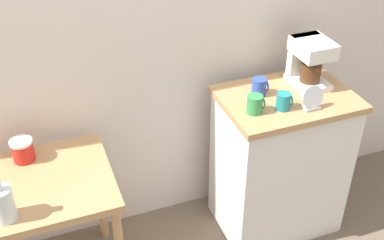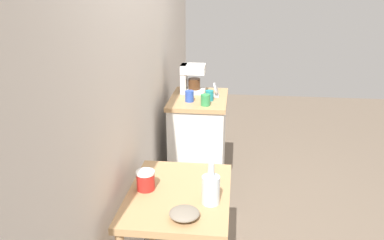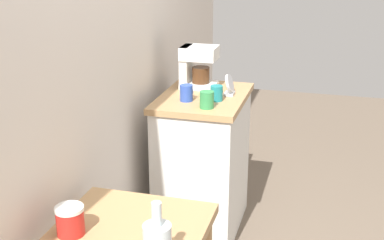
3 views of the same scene
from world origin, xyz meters
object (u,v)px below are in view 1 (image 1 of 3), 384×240
at_px(mug_tall_green, 255,104).
at_px(mug_blue, 259,87).
at_px(coffee_maker, 309,59).
at_px(glass_carafe_vase, 2,203).
at_px(table_clock, 312,99).
at_px(mug_dark_teal, 284,101).
at_px(canister_enamel, 23,150).

relative_size(mug_tall_green, mug_blue, 1.00).
height_order(coffee_maker, mug_tall_green, coffee_maker).
relative_size(glass_carafe_vase, table_clock, 1.94).
height_order(glass_carafe_vase, mug_dark_teal, mug_dark_teal).
bearing_deg(mug_blue, coffee_maker, 4.58).
height_order(glass_carafe_vase, mug_blue, mug_blue).
height_order(canister_enamel, mug_blue, mug_blue).
height_order(canister_enamel, coffee_maker, coffee_maker).
height_order(canister_enamel, table_clock, table_clock).
height_order(glass_carafe_vase, canister_enamel, glass_carafe_vase).
distance_m(coffee_maker, mug_blue, 0.31).
height_order(canister_enamel, mug_dark_teal, mug_dark_teal).
bearing_deg(glass_carafe_vase, mug_dark_teal, 4.61).
xyz_separation_m(canister_enamel, mug_tall_green, (1.12, -0.25, 0.17)).
relative_size(glass_carafe_vase, mug_tall_green, 2.59).
xyz_separation_m(mug_dark_teal, mug_blue, (-0.05, 0.17, 0.00)).
bearing_deg(canister_enamel, mug_tall_green, -12.79).
xyz_separation_m(canister_enamel, table_clock, (1.40, -0.33, 0.17)).
xyz_separation_m(mug_tall_green, table_clock, (0.28, -0.07, 0.01)).
bearing_deg(glass_carafe_vase, mug_blue, 11.85).
relative_size(canister_enamel, mug_blue, 1.22).
bearing_deg(mug_tall_green, coffee_maker, 23.08).
distance_m(canister_enamel, table_clock, 1.45).
height_order(mug_tall_green, mug_blue, same).
distance_m(coffee_maker, table_clock, 0.28).
distance_m(glass_carafe_vase, canister_enamel, 0.40).
bearing_deg(coffee_maker, glass_carafe_vase, -169.47).
bearing_deg(table_clock, mug_blue, 130.02).
bearing_deg(table_clock, coffee_maker, 64.02).
xyz_separation_m(glass_carafe_vase, canister_enamel, (0.11, 0.39, -0.03)).
bearing_deg(mug_tall_green, canister_enamel, 167.21).
height_order(mug_tall_green, table_clock, table_clock).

